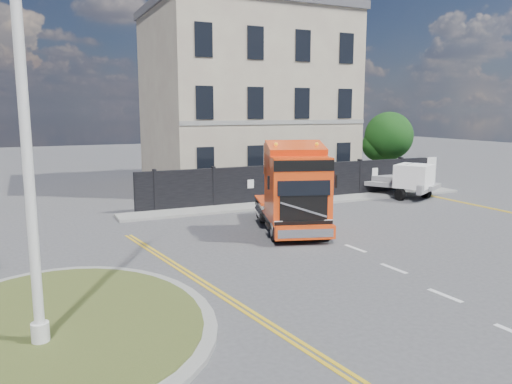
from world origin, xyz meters
name	(u,v)px	position (x,y,z in m)	size (l,w,h in m)	color
ground	(277,256)	(0.00, 0.00, 0.00)	(120.00, 120.00, 0.00)	#424244
traffic_island	(64,323)	(-7.00, -3.00, 0.08)	(6.80, 6.80, 0.17)	gray
hoarding_fence	(308,181)	(6.55, 9.00, 1.00)	(18.80, 0.25, 2.00)	black
georgian_building	(245,97)	(6.00, 16.50, 5.77)	(12.30, 10.30, 12.80)	#B8B092
tree	(386,138)	(14.38, 12.10, 3.05)	(3.20, 3.20, 4.80)	#382619
pavement_far	(308,202)	(6.00, 8.10, 0.06)	(20.00, 1.60, 0.12)	gray
truck	(294,194)	(2.10, 2.60, 1.60)	(3.90, 6.35, 3.57)	black
flatbed_pickup	(407,179)	(11.85, 7.10, 1.05)	(3.95, 5.15, 1.94)	gray
lamppost_island	(24,116)	(-7.50, -3.94, 4.78)	(0.28, 0.57, 9.19)	silver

